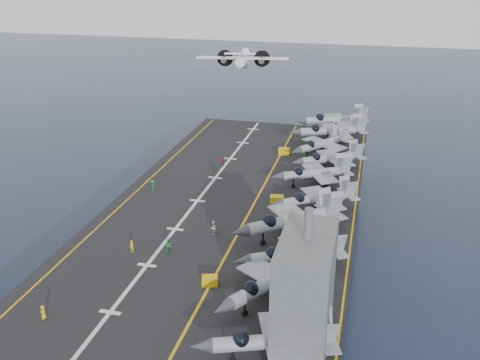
% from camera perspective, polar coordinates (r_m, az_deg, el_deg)
% --- Properties ---
extents(ground, '(500.00, 500.00, 0.00)m').
position_cam_1_polar(ground, '(88.69, -0.64, -8.75)').
color(ground, '#142135').
rests_on(ground, ground).
extents(hull, '(36.00, 90.00, 10.00)m').
position_cam_1_polar(hull, '(86.21, -0.66, -5.91)').
color(hull, '#56595E').
rests_on(hull, ground).
extents(flight_deck, '(38.00, 92.00, 0.40)m').
position_cam_1_polar(flight_deck, '(83.86, -0.67, -2.78)').
color(flight_deck, black).
rests_on(flight_deck, hull).
extents(foul_line, '(0.35, 90.00, 0.02)m').
position_cam_1_polar(foul_line, '(83.12, 1.33, -2.86)').
color(foul_line, gold).
rests_on(foul_line, flight_deck).
extents(landing_centerline, '(0.50, 90.00, 0.02)m').
position_cam_1_polar(landing_centerline, '(85.37, -4.57, -2.22)').
color(landing_centerline, silver).
rests_on(landing_centerline, flight_deck).
extents(deck_edge_port, '(0.25, 90.00, 0.02)m').
position_cam_1_polar(deck_edge_port, '(89.28, -11.28, -1.46)').
color(deck_edge_port, gold).
rests_on(deck_edge_port, flight_deck).
extents(deck_edge_stbd, '(0.25, 90.00, 0.02)m').
position_cam_1_polar(deck_edge_stbd, '(81.46, 12.04, -3.94)').
color(deck_edge_stbd, gold).
rests_on(deck_edge_stbd, flight_deck).
extents(island_superstructure, '(5.00, 10.00, 15.00)m').
position_cam_1_polar(island_superstructure, '(51.79, 6.99, -10.55)').
color(island_superstructure, '#56595E').
rests_on(island_superstructure, flight_deck).
extents(fighter_jet_0, '(16.15, 13.43, 4.80)m').
position_cam_1_polar(fighter_jet_0, '(52.62, 3.60, -16.67)').
color(fighter_jet_0, '#9198A0').
rests_on(fighter_jet_0, flight_deck).
extents(fighter_jet_1, '(16.50, 17.94, 5.18)m').
position_cam_1_polar(fighter_jet_1, '(60.46, 3.44, -10.64)').
color(fighter_jet_1, gray).
rests_on(fighter_jet_1, flight_deck).
extents(fighter_jet_2, '(16.74, 14.85, 4.86)m').
position_cam_1_polar(fighter_jet_2, '(66.17, 6.01, -7.73)').
color(fighter_jet_2, '#8D949C').
rests_on(fighter_jet_2, flight_deck).
extents(fighter_jet_3, '(19.73, 19.04, 5.73)m').
position_cam_1_polar(fighter_jet_3, '(73.27, 5.66, -4.16)').
color(fighter_jet_3, gray).
rests_on(fighter_jet_3, flight_deck).
extents(fighter_jet_4, '(16.65, 15.27, 4.81)m').
position_cam_1_polar(fighter_jet_4, '(81.23, 8.32, -1.88)').
color(fighter_jet_4, gray).
rests_on(fighter_jet_4, flight_deck).
extents(fighter_jet_5, '(16.64, 14.76, 4.83)m').
position_cam_1_polar(fighter_jet_5, '(90.81, 8.06, 0.82)').
color(fighter_jet_5, gray).
rests_on(fighter_jet_5, flight_deck).
extents(fighter_jet_6, '(16.75, 15.36, 4.84)m').
position_cam_1_polar(fighter_jet_6, '(98.18, 9.73, 2.40)').
color(fighter_jet_6, gray).
rests_on(fighter_jet_6, flight_deck).
extents(fighter_jet_7, '(16.22, 17.14, 4.96)m').
position_cam_1_polar(fighter_jet_7, '(105.36, 8.72, 3.90)').
color(fighter_jet_7, '#989FA8').
rests_on(fighter_jet_7, flight_deck).
extents(fighter_jet_8, '(19.16, 16.31, 5.63)m').
position_cam_1_polar(fighter_jet_8, '(112.98, 9.77, 5.29)').
color(fighter_jet_8, '#9EA5AF').
rests_on(fighter_jet_8, flight_deck).
extents(tow_cart_a, '(2.11, 1.66, 1.12)m').
position_cam_1_polar(tow_cart_a, '(64.12, -3.24, -10.67)').
color(tow_cart_a, '#E2AC0B').
rests_on(tow_cart_a, flight_deck).
extents(tow_cart_b, '(2.30, 1.72, 1.25)m').
position_cam_1_polar(tow_cart_b, '(84.21, 3.93, -2.11)').
color(tow_cart_b, gold).
rests_on(tow_cart_b, flight_deck).
extents(tow_cart_c, '(2.20, 1.45, 1.30)m').
position_cam_1_polar(tow_cart_c, '(105.42, 4.73, 3.05)').
color(tow_cart_c, gold).
rests_on(tow_cart_c, flight_deck).
extents(crew_0, '(0.86, 1.09, 1.60)m').
position_cam_1_polar(crew_0, '(62.26, -20.25, -13.10)').
color(crew_0, yellow).
rests_on(crew_0, flight_deck).
extents(crew_1, '(1.13, 0.85, 1.71)m').
position_cam_1_polar(crew_1, '(71.74, -11.47, -6.97)').
color(crew_1, yellow).
rests_on(crew_1, flight_deck).
extents(crew_2, '(1.09, 1.34, 1.93)m').
position_cam_1_polar(crew_2, '(71.00, -7.55, -6.92)').
color(crew_2, '#28883A').
rests_on(crew_2, flight_deck).
extents(crew_3, '(1.17, 1.28, 1.77)m').
position_cam_1_polar(crew_3, '(89.83, -9.31, -0.56)').
color(crew_3, '#1C8224').
rests_on(crew_3, flight_deck).
extents(crew_4, '(0.84, 1.10, 1.66)m').
position_cam_1_polar(crew_4, '(99.31, -1.84, 1.98)').
color(crew_4, '#B30C19').
rests_on(crew_4, flight_deck).
extents(crew_7, '(1.24, 1.40, 1.94)m').
position_cam_1_polar(crew_7, '(74.85, -2.86, -5.10)').
color(crew_7, silver).
rests_on(crew_7, flight_deck).
extents(transport_plane, '(24.16, 18.32, 5.22)m').
position_cam_1_polar(transport_plane, '(131.01, 0.28, 12.33)').
color(transport_plane, silver).
extents(fighter_jet_9, '(19.16, 16.31, 5.63)m').
position_cam_1_polar(fighter_jet_9, '(121.04, 10.13, 6.42)').
color(fighter_jet_9, '#9EA5AF').
rests_on(fighter_jet_9, flight_deck).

